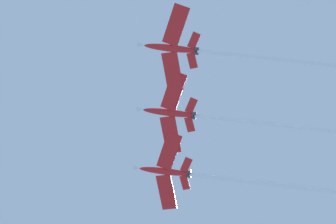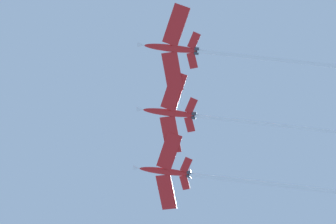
{
  "view_description": "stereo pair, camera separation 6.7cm",
  "coord_description": "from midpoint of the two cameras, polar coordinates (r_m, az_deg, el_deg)",
  "views": [
    {
      "loc": [
        29.97,
        -26.43,
        1.79
      ],
      "look_at": [
        0.49,
        11.69,
        143.43
      ],
      "focal_mm": 69.99,
      "sensor_mm": 36.0,
      "label": 1
    },
    {
      "loc": [
        29.92,
        -26.47,
        1.79
      ],
      "look_at": [
        0.49,
        11.69,
        143.43
      ],
      "focal_mm": 69.99,
      "sensor_mm": 36.0,
      "label": 2
    }
  ],
  "objects": [
    {
      "name": "jet_inner_right",
      "position": [
        153.93,
        4.33,
        -5.71
      ],
      "size": [
        41.4,
        38.13,
        9.57
      ],
      "color": "red"
    },
    {
      "name": "jet_centre",
      "position": [
        148.85,
        3.67,
        -0.46
      ],
      "size": [
        43.08,
        39.76,
        10.3
      ],
      "color": "red"
    },
    {
      "name": "jet_inner_left",
      "position": [
        144.38,
        5.51,
        5.0
      ],
      "size": [
        47.3,
        43.86,
        11.29
      ],
      "color": "red"
    }
  ]
}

